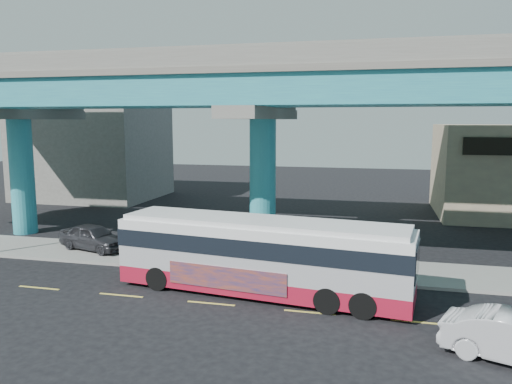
# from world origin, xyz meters

# --- Properties ---
(ground) EXTENTS (120.00, 120.00, 0.00)m
(ground) POSITION_xyz_m (0.00, 0.00, 0.00)
(ground) COLOR black
(ground) RESTS_ON ground
(sidewalk) EXTENTS (70.00, 4.00, 0.15)m
(sidewalk) POSITION_xyz_m (0.00, 5.50, 0.07)
(sidewalk) COLOR gray
(sidewalk) RESTS_ON ground
(lane_markings) EXTENTS (58.00, 0.12, 0.01)m
(lane_markings) POSITION_xyz_m (-0.00, -0.30, 0.01)
(lane_markings) COLOR #D8C64C
(lane_markings) RESTS_ON ground
(viaduct) EXTENTS (52.00, 12.40, 11.70)m
(viaduct) POSITION_xyz_m (-0.00, 9.11, 9.14)
(viaduct) COLOR teal
(viaduct) RESTS_ON ground
(building_concrete) EXTENTS (12.00, 10.00, 9.00)m
(building_concrete) POSITION_xyz_m (-20.00, 24.00, 4.50)
(building_concrete) COLOR gray
(building_concrete) RESTS_ON ground
(transit_bus) EXTENTS (12.79, 4.30, 3.23)m
(transit_bus) POSITION_xyz_m (1.73, 1.32, 1.77)
(transit_bus) COLOR maroon
(transit_bus) RESTS_ON ground
(parked_car) EXTENTS (3.92, 5.10, 1.43)m
(parked_car) POSITION_xyz_m (-8.94, 5.70, 0.87)
(parked_car) COLOR #2E2E33
(parked_car) RESTS_ON sidewalk
(stop_sign) EXTENTS (0.68, 0.15, 2.29)m
(stop_sign) POSITION_xyz_m (1.63, 4.18, 1.78)
(stop_sign) COLOR gray
(stop_sign) RESTS_ON sidewalk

